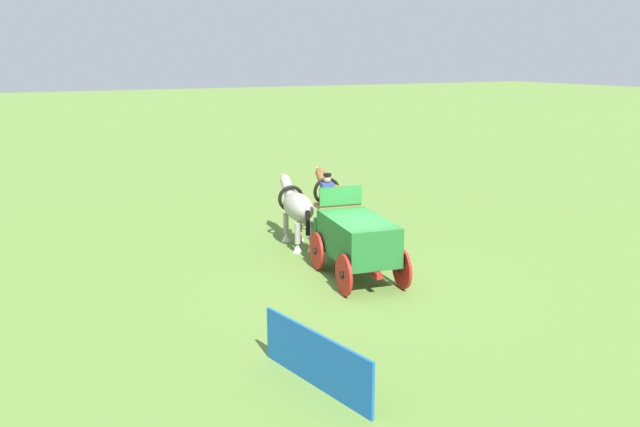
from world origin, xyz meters
TOP-DOWN VIEW (x-y plane):
  - ground_plane at (0.00, 0.00)m, footprint 220.00×220.00m
  - show_wagon at (0.14, -0.02)m, footprint 5.80×2.25m
  - draft_horse_near at (3.83, 0.07)m, footprint 3.00×1.17m
  - draft_horse_off at (3.62, -1.21)m, footprint 3.04×1.25m
  - sponsor_banner at (-5.03, 3.86)m, footprint 3.15×0.68m

SIDE VIEW (x-z plane):
  - ground_plane at x=0.00m, z-range 0.00..0.00m
  - sponsor_banner at x=-5.03m, z-range 0.00..1.10m
  - show_wagon at x=0.14m, z-range -0.21..2.54m
  - draft_horse_near at x=3.83m, z-range 0.21..2.36m
  - draft_horse_off at x=3.62m, z-range 0.27..2.59m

